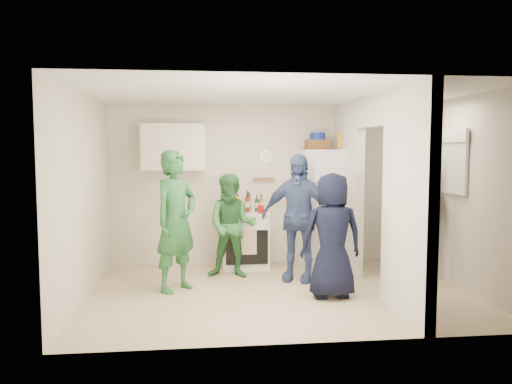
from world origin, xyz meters
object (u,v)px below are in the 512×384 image
person_green_left (176,221)px  person_green_center (232,226)px  fridge (324,208)px  stove (245,240)px  blue_bowl (317,136)px  person_navy (332,235)px  yellow_cup_stack_top (340,141)px  person_nook (415,215)px  wicker_basket (317,145)px  person_denim (298,217)px

person_green_left → person_green_center: size_ratio=1.23×
fridge → stove: bearing=178.6°
blue_bowl → person_green_left: 2.65m
stove → blue_bowl: (1.12, 0.02, 1.59)m
blue_bowl → person_navy: size_ratio=0.16×
yellow_cup_stack_top → person_navy: (-0.52, -1.53, -1.17)m
person_green_left → person_nook: bearing=-42.0°
stove → person_green_center: 0.67m
stove → blue_bowl: blue_bowl is taller
stove → blue_bowl: size_ratio=3.59×
yellow_cup_stack_top → person_navy: yellow_cup_stack_top is taller
person_green_left → person_nook: (3.32, 0.28, -0.01)m
stove → fridge: fridge is taller
blue_bowl → yellow_cup_stack_top: bearing=-25.1°
person_green_left → person_nook: person_green_left is taller
blue_bowl → person_nook: size_ratio=0.14×
blue_bowl → wicker_basket: bearing=0.0°
person_navy → person_nook: (1.41, 0.81, 0.12)m
person_green_center → person_denim: size_ratio=0.84×
fridge → person_nook: bearing=-36.8°
person_green_center → person_navy: size_ratio=0.96×
fridge → person_green_center: 1.56m
wicker_basket → person_denim: bearing=-119.1°
stove → wicker_basket: bearing=1.0°
person_navy → blue_bowl: bearing=-98.1°
stove → person_navy: person_navy is taller
stove → wicker_basket: (1.12, 0.02, 1.46)m
blue_bowl → person_denim: 1.49m
yellow_cup_stack_top → blue_bowl: bearing=154.9°
stove → blue_bowl: bearing=1.0°
fridge → person_green_left: bearing=-153.3°
person_green_left → person_green_center: person_green_left is taller
yellow_cup_stack_top → person_nook: size_ratio=0.14×
yellow_cup_stack_top → person_green_left: bearing=-157.4°
yellow_cup_stack_top → person_nook: yellow_cup_stack_top is taller
person_green_center → person_navy: 1.60m
fridge → person_denim: (-0.57, -0.79, -0.03)m
blue_bowl → yellow_cup_stack_top: size_ratio=0.96×
fridge → person_denim: fridge is taller
person_green_center → yellow_cup_stack_top: bearing=26.1°
blue_bowl → person_navy: blue_bowl is taller
stove → blue_bowl: 1.94m
stove → person_nook: bearing=-20.2°
stove → wicker_basket: size_ratio=2.46×
fridge → person_nook: fridge is taller
wicker_basket → blue_bowl: bearing=0.0°
fridge → wicker_basket: 0.99m
person_denim → person_green_center: bearing=-172.1°
yellow_cup_stack_top → person_green_center: 2.11m
blue_bowl → person_nook: bearing=-36.0°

